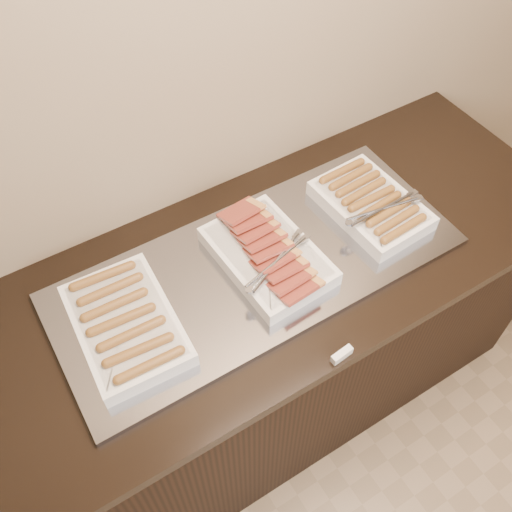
{
  "coord_description": "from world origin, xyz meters",
  "views": [
    {
      "loc": [
        -0.55,
        1.28,
        2.25
      ],
      "look_at": [
        -0.02,
        2.13,
        0.97
      ],
      "focal_mm": 40.0,
      "sensor_mm": 36.0,
      "label": 1
    }
  ],
  "objects_px": {
    "warming_tray": "(257,268)",
    "dish_right": "(372,204)",
    "dish_left": "(126,324)",
    "dish_center": "(268,255)",
    "counter": "(262,342)"
  },
  "relations": [
    {
      "from": "warming_tray",
      "to": "dish_right",
      "type": "height_order",
      "value": "dish_right"
    },
    {
      "from": "warming_tray",
      "to": "dish_left",
      "type": "distance_m",
      "value": 0.41
    },
    {
      "from": "warming_tray",
      "to": "dish_right",
      "type": "relative_size",
      "value": 3.3
    },
    {
      "from": "warming_tray",
      "to": "dish_right",
      "type": "bearing_deg",
      "value": -0.55
    },
    {
      "from": "warming_tray",
      "to": "dish_center",
      "type": "relative_size",
      "value": 2.97
    },
    {
      "from": "warming_tray",
      "to": "dish_center",
      "type": "distance_m",
      "value": 0.06
    },
    {
      "from": "dish_left",
      "to": "dish_center",
      "type": "bearing_deg",
      "value": 2.25
    },
    {
      "from": "counter",
      "to": "warming_tray",
      "type": "bearing_deg",
      "value": 180.0
    },
    {
      "from": "dish_center",
      "to": "dish_right",
      "type": "bearing_deg",
      "value": -3.17
    },
    {
      "from": "dish_left",
      "to": "dish_right",
      "type": "relative_size",
      "value": 1.06
    },
    {
      "from": "warming_tray",
      "to": "dish_right",
      "type": "distance_m",
      "value": 0.42
    },
    {
      "from": "dish_center",
      "to": "warming_tray",
      "type": "bearing_deg",
      "value": 170.95
    },
    {
      "from": "dish_right",
      "to": "warming_tray",
      "type": "bearing_deg",
      "value": 176.38
    },
    {
      "from": "counter",
      "to": "dish_center",
      "type": "xyz_separation_m",
      "value": [
        0.02,
        -0.0,
        0.5
      ]
    },
    {
      "from": "counter",
      "to": "warming_tray",
      "type": "relative_size",
      "value": 1.72
    }
  ]
}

